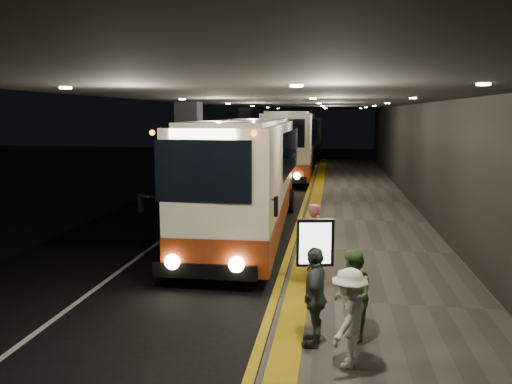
% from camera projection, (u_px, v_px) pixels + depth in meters
% --- Properties ---
extents(ground, '(90.00, 90.00, 0.00)m').
position_uv_depth(ground, '(203.00, 257.00, 14.01)').
color(ground, black).
extents(lane_line_white, '(0.12, 50.00, 0.01)m').
position_uv_depth(lane_line_white, '(191.00, 219.00, 19.16)').
color(lane_line_white, silver).
rests_on(lane_line_white, ground).
extents(kerb_stripe_yellow, '(0.18, 50.00, 0.01)m').
position_uv_depth(kerb_stripe_yellow, '(299.00, 222.00, 18.55)').
color(kerb_stripe_yellow, gold).
rests_on(kerb_stripe_yellow, ground).
extents(sidewalk, '(4.50, 50.00, 0.15)m').
position_uv_depth(sidewalk, '(364.00, 222.00, 18.18)').
color(sidewalk, '#514C44').
rests_on(sidewalk, ground).
extents(tactile_strip, '(0.50, 50.00, 0.01)m').
position_uv_depth(tactile_strip, '(312.00, 219.00, 18.45)').
color(tactile_strip, gold).
rests_on(tactile_strip, sidewalk).
extents(terminal_wall, '(0.10, 50.00, 6.00)m').
position_uv_depth(terminal_wall, '(433.00, 143.00, 17.39)').
color(terminal_wall, black).
rests_on(terminal_wall, ground).
extents(support_columns, '(0.80, 24.80, 4.40)m').
position_uv_depth(support_columns, '(190.00, 165.00, 17.80)').
color(support_columns, black).
rests_on(support_columns, ground).
extents(canopy, '(9.00, 50.00, 0.40)m').
position_uv_depth(canopy, '(304.00, 97.00, 17.81)').
color(canopy, black).
rests_on(canopy, support_columns).
extents(coach_main, '(2.88, 11.91, 3.69)m').
position_uv_depth(coach_main, '(248.00, 181.00, 16.55)').
color(coach_main, beige).
rests_on(coach_main, ground).
extents(coach_second, '(2.88, 12.78, 4.01)m').
position_uv_depth(coach_second, '(292.00, 146.00, 32.07)').
color(coach_second, beige).
rests_on(coach_second, ground).
extents(coach_third, '(2.73, 11.27, 3.52)m').
position_uv_depth(coach_third, '(304.00, 140.00, 44.52)').
color(coach_third, beige).
rests_on(coach_third, ground).
extents(passenger_boarding, '(0.46, 0.65, 1.67)m').
position_uv_depth(passenger_boarding, '(315.00, 237.00, 12.27)').
color(passenger_boarding, '#CA5E7C').
rests_on(passenger_boarding, sidewalk).
extents(passenger_waiting_green, '(0.61, 0.84, 1.58)m').
position_uv_depth(passenger_waiting_green, '(352.00, 296.00, 8.44)').
color(passenger_waiting_green, '#486739').
rests_on(passenger_waiting_green, sidewalk).
extents(passenger_waiting_white, '(0.78, 1.09, 1.54)m').
position_uv_depth(passenger_waiting_white, '(349.00, 318.00, 7.59)').
color(passenger_waiting_white, white).
rests_on(passenger_waiting_white, sidewalk).
extents(passenger_waiting_grey, '(0.57, 1.02, 1.69)m').
position_uv_depth(passenger_waiting_grey, '(315.00, 296.00, 8.27)').
color(passenger_waiting_grey, '#414145').
rests_on(passenger_waiting_grey, sidewalk).
extents(bag_polka, '(0.33, 0.18, 0.37)m').
position_uv_depth(bag_polka, '(352.00, 304.00, 9.68)').
color(bag_polka, black).
rests_on(bag_polka, sidewalk).
extents(info_sign, '(0.79, 0.26, 1.66)m').
position_uv_depth(info_sign, '(315.00, 244.00, 10.50)').
color(info_sign, black).
rests_on(info_sign, sidewalk).
extents(stanchion_post, '(0.05, 0.05, 1.15)m').
position_uv_depth(stanchion_post, '(299.00, 243.00, 12.76)').
color(stanchion_post, black).
rests_on(stanchion_post, sidewalk).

